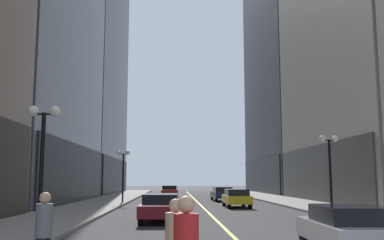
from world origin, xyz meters
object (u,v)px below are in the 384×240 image
(car_red, at_px, (169,191))
(car_silver, at_px, (349,228))
(street_lamp_left_far, at_px, (123,165))
(street_lamp_left_near, at_px, (43,141))
(car_yellow, at_px, (236,197))
(car_maroon, at_px, (160,207))
(street_lamp_right_mid, at_px, (330,157))
(car_navy, at_px, (222,193))
(pedestrian_in_grey_suit, at_px, (44,229))

(car_red, bearing_deg, car_silver, -82.28)
(car_silver, bearing_deg, street_lamp_left_far, 109.71)
(car_silver, height_order, street_lamp_left_near, street_lamp_left_near)
(car_silver, distance_m, street_lamp_left_far, 26.83)
(car_yellow, height_order, car_red, same)
(car_maroon, bearing_deg, street_lamp_left_near, -116.94)
(car_silver, bearing_deg, street_lamp_right_mid, 72.04)
(car_maroon, distance_m, car_red, 29.26)
(car_yellow, xyz_separation_m, street_lamp_left_near, (-8.84, -17.69, 2.54))
(car_navy, height_order, car_red, same)
(car_yellow, height_order, street_lamp_left_far, street_lamp_left_far)
(car_maroon, distance_m, pedestrian_in_grey_suit, 12.44)
(car_navy, relative_size, street_lamp_left_near, 1.09)
(car_red, bearing_deg, street_lamp_left_near, -95.88)
(pedestrian_in_grey_suit, distance_m, street_lamp_left_far, 27.98)
(car_silver, height_order, pedestrian_in_grey_suit, pedestrian_in_grey_suit)
(car_maroon, bearing_deg, car_silver, -60.68)
(car_maroon, distance_m, street_lamp_left_near, 8.40)
(car_silver, relative_size, street_lamp_left_far, 0.92)
(pedestrian_in_grey_suit, distance_m, street_lamp_left_near, 5.83)
(car_maroon, xyz_separation_m, street_lamp_left_near, (-3.63, -7.14, 2.54))
(car_red, bearing_deg, car_maroon, -90.23)
(car_navy, xyz_separation_m, street_lamp_left_far, (-8.81, -4.48, 2.54))
(car_yellow, distance_m, pedestrian_in_grey_suit, 23.93)
(car_silver, xyz_separation_m, car_maroon, (-5.38, 9.58, 0.00))
(car_red, height_order, street_lamp_left_near, street_lamp_left_near)
(car_navy, bearing_deg, pedestrian_in_grey_suit, -102.52)
(car_silver, height_order, car_red, same)
(pedestrian_in_grey_suit, xyz_separation_m, street_lamp_left_near, (-1.63, 5.13, 2.22))
(car_silver, distance_m, car_maroon, 10.99)
(car_maroon, xyz_separation_m, pedestrian_in_grey_suit, (-2.00, -12.28, 0.31))
(car_yellow, xyz_separation_m, car_red, (-5.09, 18.71, 0.00))
(car_silver, height_order, street_lamp_left_far, street_lamp_left_far)
(car_red, bearing_deg, car_yellow, -74.79)
(car_red, height_order, street_lamp_right_mid, street_lamp_right_mid)
(car_yellow, relative_size, street_lamp_right_mid, 0.95)
(car_navy, distance_m, street_lamp_left_far, 10.21)
(street_lamp_right_mid, bearing_deg, street_lamp_left_near, -144.14)
(car_silver, xyz_separation_m, street_lamp_left_far, (-9.01, 25.15, 2.54))
(car_yellow, distance_m, car_navy, 9.50)
(street_lamp_left_far, bearing_deg, car_red, 74.70)
(car_navy, height_order, street_lamp_left_far, street_lamp_left_far)
(car_red, relative_size, pedestrian_in_grey_suit, 2.33)
(car_yellow, relative_size, car_red, 1.02)
(car_red, bearing_deg, street_lamp_left_far, -105.30)
(car_silver, relative_size, street_lamp_left_near, 0.92)
(car_maroon, bearing_deg, street_lamp_right_mid, 12.94)
(car_yellow, bearing_deg, street_lamp_left_near, -116.55)
(street_lamp_left_far, bearing_deg, street_lamp_right_mid, -46.43)
(car_navy, bearing_deg, car_yellow, -89.86)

